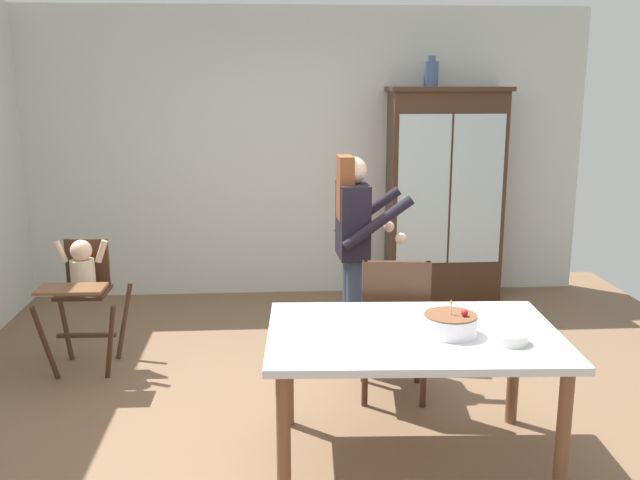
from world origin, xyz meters
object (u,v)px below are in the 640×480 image
(birthday_cake, at_px, (450,324))
(dining_chair_far_side, at_px, (395,319))
(high_chair_with_toddler, at_px, (83,281))
(adult_person, at_px, (354,236))
(dining_table, at_px, (413,347))
(ceramic_vase, at_px, (431,73))
(serving_bowl, at_px, (510,338))
(china_cabinet, at_px, (444,194))

(birthday_cake, bearing_deg, dining_chair_far_side, 101.24)
(high_chair_with_toddler, xyz_separation_m, adult_person, (1.91, -0.08, 0.31))
(adult_person, distance_m, dining_table, 1.36)
(adult_person, bearing_deg, ceramic_vase, -30.43)
(serving_bowl, bearing_deg, ceramic_vase, 85.33)
(high_chair_with_toddler, distance_m, dining_chair_far_side, 2.21)
(ceramic_vase, relative_size, high_chair_with_toddler, 0.28)
(adult_person, height_order, birthday_cake, adult_person)
(ceramic_vase, distance_m, dining_chair_far_side, 2.80)
(serving_bowl, bearing_deg, china_cabinet, 82.41)
(dining_chair_far_side, bearing_deg, dining_table, 94.05)
(ceramic_vase, distance_m, adult_person, 2.18)
(high_chair_with_toddler, relative_size, dining_table, 0.60)
(high_chair_with_toddler, relative_size, dining_chair_far_side, 0.99)
(high_chair_with_toddler, bearing_deg, ceramic_vase, 30.12)
(china_cabinet, relative_size, serving_bowl, 10.98)
(china_cabinet, relative_size, dining_chair_far_side, 2.06)
(birthday_cake, distance_m, serving_bowl, 0.31)
(ceramic_vase, height_order, birthday_cake, ceramic_vase)
(china_cabinet, height_order, dining_table, china_cabinet)
(birthday_cake, bearing_deg, high_chair_with_toddler, 147.29)
(serving_bowl, xyz_separation_m, dining_chair_far_side, (-0.42, 0.92, -0.21))
(birthday_cake, bearing_deg, dining_table, 164.04)
(dining_table, distance_m, dining_chair_far_side, 0.73)
(ceramic_vase, bearing_deg, adult_person, -118.15)
(china_cabinet, bearing_deg, high_chair_with_toddler, -152.15)
(china_cabinet, bearing_deg, adult_person, -122.44)
(china_cabinet, height_order, ceramic_vase, ceramic_vase)
(ceramic_vase, xyz_separation_m, birthday_cake, (-0.53, -3.01, -1.30))
(adult_person, distance_m, dining_chair_far_side, 0.75)
(china_cabinet, height_order, serving_bowl, china_cabinet)
(china_cabinet, distance_m, ceramic_vase, 1.11)
(ceramic_vase, relative_size, dining_table, 0.17)
(ceramic_vase, height_order, dining_chair_far_side, ceramic_vase)
(high_chair_with_toddler, distance_m, birthday_cake, 2.69)
(birthday_cake, distance_m, dining_chair_far_side, 0.83)
(birthday_cake, bearing_deg, adult_person, 104.41)
(ceramic_vase, height_order, dining_table, ceramic_vase)
(high_chair_with_toddler, xyz_separation_m, birthday_cake, (2.26, -1.45, 0.14))
(china_cabinet, xyz_separation_m, high_chair_with_toddler, (-2.95, -1.56, -0.34))
(dining_table, height_order, birthday_cake, birthday_cake)
(birthday_cake, height_order, dining_chair_far_side, dining_chair_far_side)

